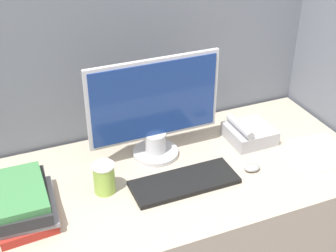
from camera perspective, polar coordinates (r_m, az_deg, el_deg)
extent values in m
cube|color=slate|center=(2.18, -3.51, 0.67)|extent=(2.00, 0.04, 1.56)
cube|color=tan|center=(2.12, 0.66, -13.97)|extent=(1.60, 0.74, 0.76)
cylinder|color=#B7B7BC|center=(1.97, -1.52, -3.26)|extent=(0.19, 0.19, 0.02)
cylinder|color=#B7B7BC|center=(1.94, -1.54, -2.01)|extent=(0.09, 0.09, 0.08)
cube|color=#B7B7BC|center=(1.85, -1.69, 3.27)|extent=(0.55, 0.02, 0.34)
cube|color=navy|center=(1.84, -1.59, 3.14)|extent=(0.52, 0.01, 0.32)
cube|color=black|center=(1.81, 2.01, -6.86)|extent=(0.41, 0.16, 0.02)
ellipsoid|color=gray|center=(1.91, 10.23, -5.02)|extent=(0.07, 0.05, 0.03)
cylinder|color=#8CB247|center=(1.76, -7.78, -6.41)|extent=(0.08, 0.08, 0.11)
cylinder|color=white|center=(1.73, -7.93, -4.82)|extent=(0.08, 0.08, 0.01)
cube|color=maroon|center=(1.74, -17.29, -10.14)|extent=(0.21, 0.29, 0.03)
cube|color=slate|center=(1.73, -17.47, -9.37)|extent=(0.25, 0.29, 0.02)
cube|color=#262628|center=(1.71, -17.42, -8.45)|extent=(0.20, 0.31, 0.04)
cube|color=#38723F|center=(1.69, -17.75, -7.58)|extent=(0.18, 0.28, 0.03)
cube|color=#99999E|center=(2.09, 9.90, -0.92)|extent=(0.19, 0.19, 0.06)
cube|color=white|center=(2.06, 10.87, -0.30)|extent=(0.09, 0.08, 0.00)
cylinder|color=#99999E|center=(2.04, 8.77, -0.03)|extent=(0.04, 0.18, 0.04)
cube|color=white|center=(2.07, 18.18, -3.16)|extent=(0.22, 0.26, 0.02)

